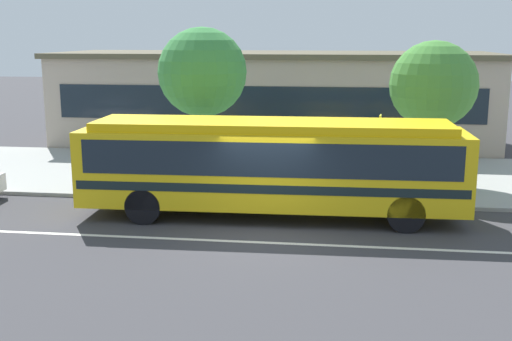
{
  "coord_description": "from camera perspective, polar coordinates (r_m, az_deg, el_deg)",
  "views": [
    {
      "loc": [
        1.87,
        -15.93,
        5.1
      ],
      "look_at": [
        -0.48,
        1.76,
        1.3
      ],
      "focal_mm": 44.62,
      "sensor_mm": 36.0,
      "label": 1
    }
  ],
  "objects": [
    {
      "name": "transit_bus",
      "position": [
        17.94,
        1.44,
        0.8
      ],
      "size": [
        10.8,
        2.74,
        2.76
      ],
      "color": "gold",
      "rests_on": "ground_plane"
    },
    {
      "name": "street_tree_near_stop",
      "position": [
        22.11,
        -4.82,
        8.69
      ],
      "size": [
        3.06,
        3.06,
        5.27
      ],
      "color": "brown",
      "rests_on": "sidewalk_slab"
    },
    {
      "name": "street_tree_mid_block",
      "position": [
        22.31,
        15.62,
        7.36
      ],
      "size": [
        2.94,
        2.94,
        4.83
      ],
      "color": "brown",
      "rests_on": "sidewalk_slab"
    },
    {
      "name": "pedestrian_standing_by_tree",
      "position": [
        20.1,
        9.79,
        0.44
      ],
      "size": [
        0.48,
        0.48,
        1.72
      ],
      "color": "#696852",
      "rests_on": "sidewalk_slab"
    },
    {
      "name": "ground_plane",
      "position": [
        16.83,
        0.85,
        -5.62
      ],
      "size": [
        120.0,
        120.0,
        0.0
      ],
      "primitive_type": "plane",
      "color": "#3A393D"
    },
    {
      "name": "pedestrian_waiting_near_sign",
      "position": [
        21.72,
        -5.72,
        1.42
      ],
      "size": [
        0.4,
        0.4,
        1.71
      ],
      "color": "navy",
      "rests_on": "sidewalk_slab"
    },
    {
      "name": "sidewalk_slab",
      "position": [
        23.47,
        2.83,
        -0.39
      ],
      "size": [
        60.0,
        8.0,
        0.12
      ],
      "primitive_type": "cube",
      "color": "#999A95",
      "rests_on": "ground_plane"
    },
    {
      "name": "bus_stop_sign",
      "position": [
        19.57,
        10.99,
        2.12
      ],
      "size": [
        0.1,
        0.44,
        2.65
      ],
      "color": "gray",
      "rests_on": "sidewalk_slab"
    },
    {
      "name": "station_building",
      "position": [
        30.52,
        1.57,
        6.52
      ],
      "size": [
        20.34,
        7.0,
        4.32
      ],
      "color": "#A79889",
      "rests_on": "ground_plane"
    },
    {
      "name": "lane_stripe_center",
      "position": [
        16.08,
        0.51,
        -6.46
      ],
      "size": [
        56.0,
        0.16,
        0.01
      ],
      "primitive_type": "cube",
      "color": "silver",
      "rests_on": "ground_plane"
    },
    {
      "name": "pedestrian_walking_along_curb",
      "position": [
        21.09,
        16.63,
        0.71
      ],
      "size": [
        0.41,
        0.41,
        1.75
      ],
      "color": "#6F634E",
      "rests_on": "sidewalk_slab"
    }
  ]
}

